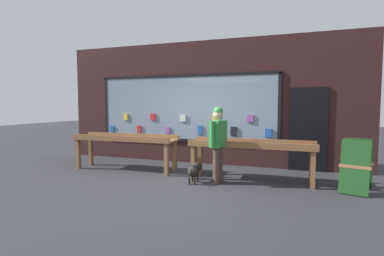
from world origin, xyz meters
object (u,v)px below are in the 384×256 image
object	(u,v)px
display_table_left	(125,141)
person_browsing	(218,139)
small_dog	(194,170)
display_table_right	(251,148)
sandwich_board_sign	(356,165)

from	to	relation	value
display_table_left	person_browsing	world-z (taller)	person_browsing
display_table_left	person_browsing	bearing A→B (deg)	-10.07
small_dog	person_browsing	bearing A→B (deg)	-76.50
display_table_right	small_dog	distance (m)	1.34
display_table_right	sandwich_board_sign	world-z (taller)	sandwich_board_sign
small_dog	sandwich_board_sign	world-z (taller)	sandwich_board_sign
display_table_left	small_dog	bearing A→B (deg)	-16.13
display_table_right	sandwich_board_sign	distance (m)	2.05
display_table_right	small_dog	size ratio (longest dim) A/B	4.50
small_dog	sandwich_board_sign	xyz separation A→B (m)	(3.15, 0.48, 0.25)
person_browsing	display_table_left	bearing A→B (deg)	90.86
display_table_right	sandwich_board_sign	xyz separation A→B (m)	(2.03, -0.12, -0.21)
display_table_right	person_browsing	size ratio (longest dim) A/B	1.67
display_table_left	sandwich_board_sign	world-z (taller)	sandwich_board_sign
display_table_right	small_dog	world-z (taller)	display_table_right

